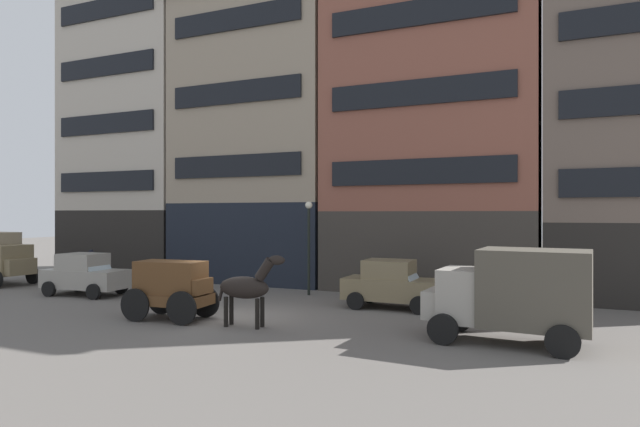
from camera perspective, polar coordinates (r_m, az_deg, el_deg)
ground_plane at (r=19.10m, az=-9.36°, el=-10.84°), size 120.00×120.00×0.00m
building_far_left at (r=34.97m, az=-18.23°, el=8.35°), size 8.59×6.57×17.24m
building_center_left at (r=29.89m, az=-5.82°, el=8.20°), size 9.20×6.57×15.61m
building_center_right at (r=26.83m, az=12.00°, el=11.50°), size 10.00×6.57×17.80m
building_far_right at (r=26.30m, az=30.64°, el=9.57°), size 7.63×6.57×15.84m
cargo_wagon at (r=18.93m, az=-15.49°, el=-7.43°), size 3.01×1.72×1.98m
draft_horse at (r=17.22m, az=-7.79°, el=-7.75°), size 2.35×0.73×2.30m
delivery_truck_far at (r=15.78m, az=19.75°, el=-7.91°), size 4.46×2.39×2.62m
sedan_dark at (r=20.60m, az=7.68°, el=-7.47°), size 3.70×1.87×1.83m
sedan_light at (r=25.79m, az=-23.75°, el=-5.96°), size 3.81×2.09×1.83m
pedestrian_officer at (r=28.86m, az=-23.19°, el=-5.18°), size 0.51×0.51×1.79m
streetlamp_curbside at (r=23.53m, az=-1.20°, el=-2.24°), size 0.32×0.32×4.12m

